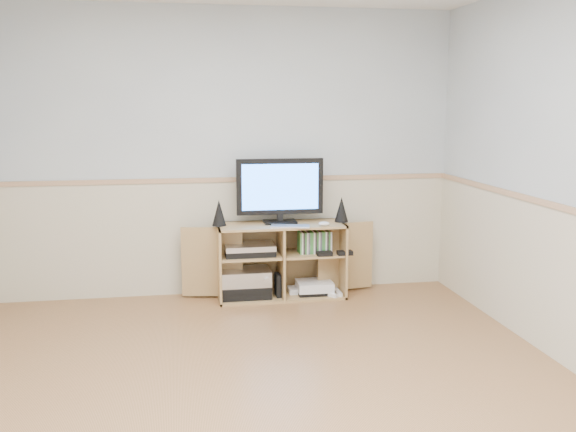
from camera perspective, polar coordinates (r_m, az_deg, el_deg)
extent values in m
cube|color=#A7744A|center=(3.79, -2.09, -16.49)|extent=(4.00, 4.50, 0.02)
cube|color=silver|center=(5.66, -5.30, 5.58)|extent=(4.00, 0.02, 2.50)
cube|color=silver|center=(1.27, 11.75, -10.11)|extent=(4.00, 0.02, 2.50)
cube|color=beige|center=(5.75, -5.16, -1.90)|extent=(4.00, 0.01, 1.00)
cube|color=tan|center=(5.66, -5.24, 3.24)|extent=(4.00, 0.02, 0.04)
cube|color=tan|center=(5.70, -0.63, -7.05)|extent=(1.10, 0.41, 0.02)
cube|color=tan|center=(5.55, -0.64, -0.82)|extent=(1.10, 0.41, 0.02)
cube|color=tan|center=(5.56, -6.16, -4.19)|extent=(0.02, 0.41, 0.65)
cube|color=tan|center=(5.72, 4.73, -3.74)|extent=(0.02, 0.41, 0.65)
cube|color=tan|center=(5.80, -0.94, -3.52)|extent=(1.10, 0.02, 0.65)
cube|color=tan|center=(5.62, -0.63, -3.98)|extent=(0.02, 0.39, 0.61)
cube|color=tan|center=(5.57, -3.44, -3.54)|extent=(0.52, 0.37, 0.02)
cube|color=tan|center=(5.65, 2.13, -3.32)|extent=(0.52, 0.37, 0.02)
cube|color=tan|center=(5.61, -6.76, -4.08)|extent=(0.53, 0.11, 0.61)
cube|color=tan|center=(5.79, 5.13, -3.59)|extent=(0.53, 0.11, 0.61)
cube|color=black|center=(5.59, -0.72, -0.53)|extent=(0.28, 0.18, 0.02)
cube|color=black|center=(5.59, -0.72, -0.12)|extent=(0.05, 0.04, 0.06)
cube|color=black|center=(5.54, -0.73, 2.64)|extent=(0.75, 0.05, 0.48)
cube|color=#3079FF|center=(5.52, -0.68, 2.60)|extent=(0.66, 0.01, 0.40)
cone|color=black|center=(5.49, -6.15, 0.29)|extent=(0.12, 0.12, 0.22)
cone|color=black|center=(5.66, 4.77, 0.60)|extent=(0.12, 0.12, 0.22)
cube|color=white|center=(5.42, 0.19, -0.91)|extent=(0.35, 0.20, 0.01)
ellipsoid|color=white|center=(5.47, 3.22, -0.69)|extent=(0.10, 0.08, 0.04)
cube|color=black|center=(5.64, -3.81, -6.57)|extent=(0.43, 0.32, 0.11)
cube|color=silver|center=(5.61, -3.83, -5.39)|extent=(0.43, 0.32, 0.13)
cube|color=black|center=(5.56, -3.44, -3.19)|extent=(0.43, 0.30, 0.05)
cube|color=silver|center=(5.55, -3.45, -2.71)|extent=(0.43, 0.30, 0.05)
cube|color=black|center=(5.62, -0.91, -6.15)|extent=(0.04, 0.14, 0.20)
cube|color=white|center=(5.75, 1.06, -6.57)|extent=(0.21, 0.16, 0.05)
cube|color=black|center=(5.73, 2.35, -6.72)|extent=(0.30, 0.24, 0.03)
cube|color=white|center=(5.71, 2.35, -6.19)|extent=(0.31, 0.26, 0.08)
cube|color=white|center=(5.70, 4.50, -6.83)|extent=(0.04, 0.14, 0.03)
cube|color=white|center=(5.84, 3.92, -6.40)|extent=(0.09, 0.15, 0.03)
cube|color=#3F8C3F|center=(5.61, 2.38, -2.32)|extent=(0.28, 0.13, 0.19)
cube|color=white|center=(5.88, 4.59, -0.63)|extent=(0.12, 0.03, 0.12)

